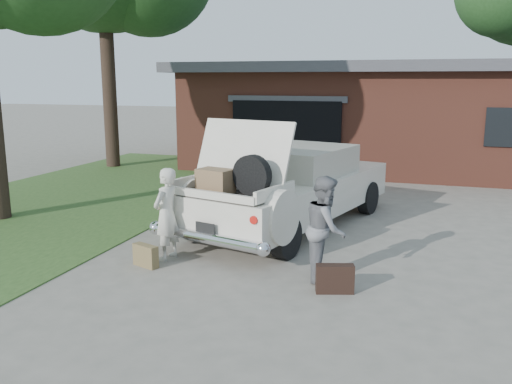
% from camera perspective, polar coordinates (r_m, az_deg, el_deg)
% --- Properties ---
extents(ground, '(90.00, 90.00, 0.00)m').
position_cam_1_polar(ground, '(8.08, -1.33, -8.49)').
color(ground, gray).
rests_on(ground, ground).
extents(grass_strip, '(6.00, 16.00, 0.02)m').
position_cam_1_polar(grass_strip, '(13.24, -19.81, -1.10)').
color(grass_strip, '#2D4C1E').
rests_on(grass_strip, ground).
extents(house, '(12.80, 7.80, 3.30)m').
position_cam_1_polar(house, '(18.72, 13.44, 8.00)').
color(house, brown).
rests_on(house, ground).
extents(sedan, '(3.32, 5.66, 2.14)m').
position_cam_1_polar(sedan, '(10.40, 3.51, 0.56)').
color(sedan, silver).
rests_on(sedan, ground).
extents(woman_left, '(0.43, 0.58, 1.46)m').
position_cam_1_polar(woman_left, '(8.59, -9.41, -2.32)').
color(woman_left, beige).
rests_on(woman_left, ground).
extents(woman_right, '(0.68, 0.81, 1.49)m').
position_cam_1_polar(woman_right, '(7.69, 7.35, -3.80)').
color(woman_right, slate).
rests_on(woman_right, ground).
extents(suitcase_left, '(0.46, 0.29, 0.34)m').
position_cam_1_polar(suitcase_left, '(8.45, -11.54, -6.58)').
color(suitcase_left, olive).
rests_on(suitcase_left, ground).
extents(suitcase_right, '(0.53, 0.30, 0.39)m').
position_cam_1_polar(suitcase_right, '(7.38, 8.30, -9.03)').
color(suitcase_right, black).
rests_on(suitcase_right, ground).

